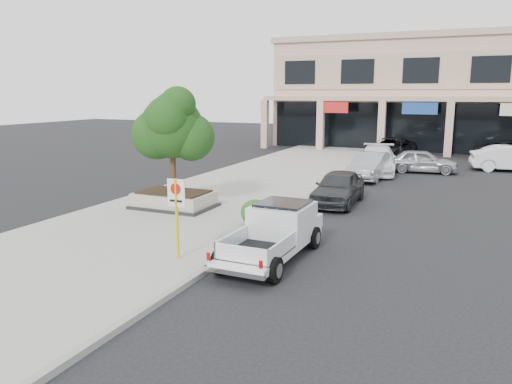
# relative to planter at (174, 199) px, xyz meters

# --- Properties ---
(ground) EXTENTS (120.00, 120.00, 0.00)m
(ground) POSITION_rel_planter_xyz_m (6.28, -3.77, -0.48)
(ground) COLOR black
(ground) RESTS_ON ground
(sidewalk) EXTENTS (8.00, 52.00, 0.15)m
(sidewalk) POSITION_rel_planter_xyz_m (0.78, 2.23, -0.40)
(sidewalk) COLOR gray
(sidewalk) RESTS_ON ground
(curb) EXTENTS (0.20, 52.00, 0.15)m
(curb) POSITION_rel_planter_xyz_m (4.73, 2.23, -0.40)
(curb) COLOR gray
(curb) RESTS_ON ground
(planter) EXTENTS (3.20, 2.20, 0.68)m
(planter) POSITION_rel_planter_xyz_m (0.00, 0.00, 0.00)
(planter) COLOR black
(planter) RESTS_ON sidewalk
(planter_tree) EXTENTS (2.90, 2.55, 4.00)m
(planter_tree) POSITION_rel_planter_xyz_m (0.13, 0.15, 2.94)
(planter_tree) COLOR #321D13
(planter_tree) RESTS_ON planter
(no_parking_sign) EXTENTS (0.55, 0.09, 2.30)m
(no_parking_sign) POSITION_rel_planter_xyz_m (3.63, -5.44, 1.16)
(no_parking_sign) COLOR #DAB50B
(no_parking_sign) RESTS_ON sidewalk
(hedge) EXTENTS (1.10, 0.99, 0.93)m
(hedge) POSITION_rel_planter_xyz_m (4.21, -1.26, 0.14)
(hedge) COLOR #194D16
(hedge) RESTS_ON sidewalk
(pickup_truck) EXTENTS (1.92, 4.96, 1.55)m
(pickup_truck) POSITION_rel_planter_xyz_m (5.93, -4.07, 0.30)
(pickup_truck) COLOR silver
(pickup_truck) RESTS_ON ground
(curb_car_a) EXTENTS (1.81, 4.34, 1.47)m
(curb_car_a) POSITION_rel_planter_xyz_m (5.83, 3.97, 0.26)
(curb_car_a) COLOR #2A2C2E
(curb_car_a) RESTS_ON ground
(curb_car_b) EXTENTS (1.85, 4.61, 1.49)m
(curb_car_b) POSITION_rel_planter_xyz_m (5.82, 10.94, 0.27)
(curb_car_b) COLOR gray
(curb_car_b) RESTS_ON ground
(curb_car_c) EXTENTS (2.98, 5.78, 1.60)m
(curb_car_c) POSITION_rel_planter_xyz_m (5.78, 13.23, 0.33)
(curb_car_c) COLOR white
(curb_car_c) RESTS_ON ground
(curb_car_d) EXTENTS (3.26, 6.10, 1.63)m
(curb_car_d) POSITION_rel_planter_xyz_m (5.68, 19.16, 0.34)
(curb_car_d) COLOR black
(curb_car_d) RESTS_ON ground
(lot_car_a) EXTENTS (4.31, 2.12, 1.41)m
(lot_car_a) POSITION_rel_planter_xyz_m (8.28, 14.54, 0.23)
(lot_car_a) COLOR #9FA2A7
(lot_car_a) RESTS_ON ground
(lot_car_b) EXTENTS (4.99, 2.35, 1.58)m
(lot_car_b) POSITION_rel_planter_xyz_m (13.31, 17.28, 0.31)
(lot_car_b) COLOR silver
(lot_car_b) RESTS_ON ground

